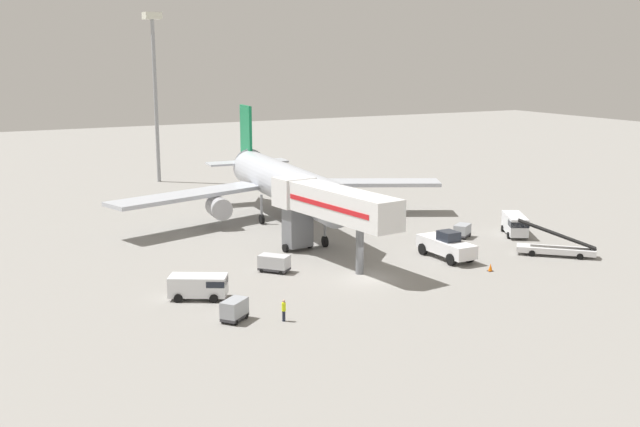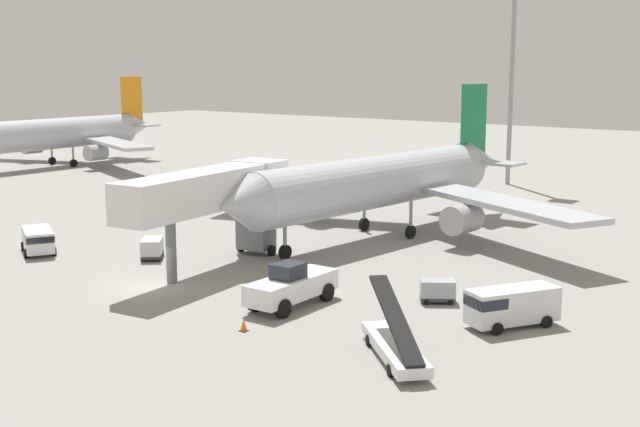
% 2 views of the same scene
% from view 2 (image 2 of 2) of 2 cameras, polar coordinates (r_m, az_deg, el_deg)
% --- Properties ---
extents(ground_plane, '(300.00, 300.00, 0.00)m').
position_cam_2_polar(ground_plane, '(55.72, -11.59, -4.95)').
color(ground_plane, gray).
extents(airplane_at_gate, '(39.82, 36.22, 12.49)m').
position_cam_2_polar(airplane_at_gate, '(70.37, 4.44, 2.19)').
color(airplane_at_gate, '#B7BCC6').
rests_on(airplane_at_gate, ground).
extents(jet_bridge, '(5.24, 16.48, 7.16)m').
position_cam_2_polar(jet_bridge, '(59.23, -7.17, 1.33)').
color(jet_bridge, silver).
rests_on(jet_bridge, ground).
extents(pushback_tug, '(2.61, 6.65, 2.70)m').
position_cam_2_polar(pushback_tug, '(50.13, -1.98, -4.98)').
color(pushback_tug, white).
rests_on(pushback_tug, ground).
extents(belt_loader_truck, '(6.45, 6.15, 3.37)m').
position_cam_2_polar(belt_loader_truck, '(41.61, 5.14, -8.89)').
color(belt_loader_truck, white).
rests_on(belt_loader_truck, ground).
extents(service_van_mid_right, '(4.89, 3.94, 1.87)m').
position_cam_2_polar(service_van_mid_right, '(67.44, -18.71, -1.71)').
color(service_van_mid_right, white).
rests_on(service_van_mid_right, ground).
extents(service_van_near_right, '(4.23, 5.45, 2.17)m').
position_cam_2_polar(service_van_near_right, '(47.44, 12.86, -6.12)').
color(service_van_near_right, silver).
rests_on(service_van_near_right, ground).
extents(baggage_cart_rear_left, '(2.81, 2.91, 1.51)m').
position_cam_2_polar(baggage_cart_rear_left, '(63.56, -11.41, -2.29)').
color(baggage_cart_rear_left, '#38383D').
rests_on(baggage_cart_rear_left, ground).
extents(baggage_cart_mid_center, '(2.46, 2.25, 1.40)m').
position_cam_2_polar(baggage_cart_mid_center, '(51.51, 8.04, -5.19)').
color(baggage_cart_mid_center, '#38383D').
rests_on(baggage_cart_mid_center, ground).
extents(safety_cone_alpha, '(0.45, 0.45, 0.69)m').
position_cam_2_polar(safety_cone_alpha, '(45.98, -5.24, -7.60)').
color(safety_cone_alpha, black).
rests_on(safety_cone_alpha, ground).
extents(airplane_background, '(39.87, 35.08, 12.41)m').
position_cam_2_polar(airplane_background, '(124.13, -17.41, 5.22)').
color(airplane_background, '#B7BCC6').
rests_on(airplane_background, ground).
extents(apron_light_mast, '(2.40, 2.40, 24.83)m').
position_cam_2_polar(apron_light_mast, '(102.61, 13.07, 11.59)').
color(apron_light_mast, '#93969B').
rests_on(apron_light_mast, ground).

